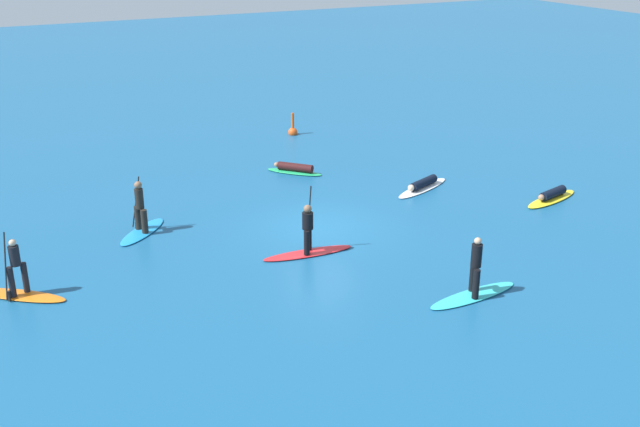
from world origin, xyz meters
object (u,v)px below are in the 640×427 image
(surfer_on_orange_board, at_px, (19,283))
(surfer_on_blue_board, at_px, (141,219))
(surfer_on_yellow_board, at_px, (552,196))
(surfer_on_white_board, at_px, (422,185))
(marker_buoy, at_px, (293,131))
(surfer_on_teal_board, at_px, (474,282))
(surfer_on_red_board, at_px, (308,240))
(surfer_on_green_board, at_px, (294,169))

(surfer_on_orange_board, distance_m, surfer_on_blue_board, 5.26)
(surfer_on_orange_board, distance_m, surfer_on_yellow_board, 19.06)
(surfer_on_white_board, distance_m, marker_buoy, 9.69)
(surfer_on_teal_board, xyz_separation_m, surfer_on_blue_board, (-7.31, 8.81, 0.04))
(surfer_on_orange_board, xyz_separation_m, marker_buoy, (14.02, 12.18, -0.24))
(surfer_on_red_board, height_order, surfer_on_green_board, surfer_on_red_board)
(surfer_on_orange_board, relative_size, surfer_on_white_board, 0.81)
(surfer_on_orange_board, height_order, surfer_on_teal_board, surfer_on_orange_board)
(surfer_on_teal_board, height_order, surfer_on_yellow_board, surfer_on_teal_board)
(surfer_on_orange_board, xyz_separation_m, surfer_on_teal_board, (11.55, -5.70, 0.02))
(surfer_on_orange_board, relative_size, surfer_on_red_board, 0.84)
(surfer_on_white_board, bearing_deg, surfer_on_orange_board, -13.34)
(marker_buoy, bearing_deg, surfer_on_yellow_board, -68.63)
(surfer_on_red_board, relative_size, surfer_on_green_board, 1.38)
(surfer_on_blue_board, height_order, marker_buoy, surfer_on_blue_board)
(surfer_on_white_board, height_order, surfer_on_blue_board, surfer_on_blue_board)
(surfer_on_red_board, bearing_deg, marker_buoy, 72.12)
(surfer_on_blue_board, bearing_deg, marker_buoy, -2.86)
(surfer_on_yellow_board, xyz_separation_m, surfer_on_white_board, (-3.72, 3.25, -0.00))
(surfer_on_teal_board, relative_size, marker_buoy, 2.57)
(surfer_on_teal_board, bearing_deg, surfer_on_yellow_board, -151.30)
(surfer_on_yellow_board, bearing_deg, surfer_on_blue_board, -29.66)
(surfer_on_red_board, bearing_deg, surfer_on_orange_board, 177.92)
(surfer_on_teal_board, distance_m, surfer_on_red_board, 5.57)
(surfer_on_orange_board, relative_size, surfer_on_green_board, 1.17)
(surfer_on_blue_board, bearing_deg, surfer_on_green_board, -19.85)
(surfer_on_white_board, xyz_separation_m, marker_buoy, (-1.31, 9.60, 0.04))
(surfer_on_red_board, distance_m, marker_buoy, 14.26)
(surfer_on_red_board, height_order, surfer_on_yellow_board, surfer_on_red_board)
(surfer_on_orange_board, bearing_deg, surfer_on_white_board, -131.14)
(surfer_on_white_board, height_order, surfer_on_green_board, surfer_on_green_board)
(surfer_on_teal_board, distance_m, surfer_on_blue_board, 11.45)
(surfer_on_green_board, bearing_deg, surfer_on_yellow_board, -177.81)
(surfer_on_orange_board, relative_size, surfer_on_blue_board, 1.10)
(surfer_on_teal_board, distance_m, marker_buoy, 18.06)
(surfer_on_white_board, relative_size, surfer_on_blue_board, 1.36)
(surfer_on_yellow_board, height_order, marker_buoy, marker_buoy)
(surfer_on_orange_board, height_order, marker_buoy, surfer_on_orange_board)
(surfer_on_green_board, bearing_deg, marker_buoy, -66.90)
(surfer_on_yellow_board, bearing_deg, surfer_on_orange_board, -17.36)
(surfer_on_orange_board, bearing_deg, surfer_on_blue_board, -104.51)
(surfer_on_teal_board, bearing_deg, surfer_on_white_board, -119.69)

